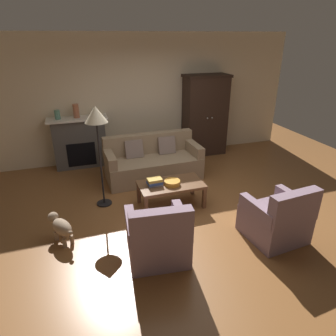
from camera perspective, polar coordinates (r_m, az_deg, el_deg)
name	(u,v)px	position (r m, az deg, el deg)	size (l,w,h in m)	color
ground_plane	(182,204)	(5.32, 2.69, -6.91)	(9.60, 9.60, 0.00)	brown
back_wall	(144,98)	(7.13, -4.51, 13.17)	(7.20, 0.10, 2.80)	beige
fireplace	(80,142)	(6.90, -16.38, 4.75)	(1.26, 0.48, 1.12)	#4C4947
armoire	(205,115)	(7.38, 7.01, 9.90)	(1.06, 0.57, 1.90)	black
couch	(153,163)	(6.19, -2.91, 1.04)	(1.94, 0.90, 0.86)	#937A5B
coffee_table	(171,186)	(5.13, 0.57, -3.48)	(1.10, 0.60, 0.42)	brown
fruit_bowl	(172,183)	(5.05, 0.80, -2.78)	(0.27, 0.27, 0.08)	orange
book_stack	(155,182)	(5.01, -2.54, -2.66)	(0.26, 0.19, 0.13)	gray
mantel_vase_jade	(57,115)	(6.72, -20.28, 9.49)	(0.11, 0.11, 0.19)	slate
mantel_vase_terracotta	(76,111)	(6.70, -17.07, 10.32)	(0.12, 0.12, 0.29)	#A86042
mantel_vase_cream	(95,112)	(6.73, -13.74, 10.21)	(0.11, 0.11, 0.17)	beige
armchair_near_left	(158,238)	(4.01, -1.95, -13.07)	(0.85, 0.85, 0.88)	gray
armchair_near_right	(277,220)	(4.62, 19.98, -9.18)	(0.84, 0.83, 0.88)	gray
floor_lamp	(96,121)	(4.88, -13.46, 8.74)	(0.36, 0.36, 1.73)	black
dog	(61,227)	(4.59, -19.65, -10.42)	(0.37, 0.52, 0.39)	gray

